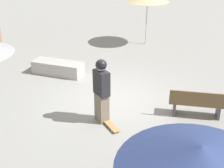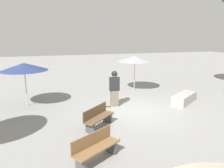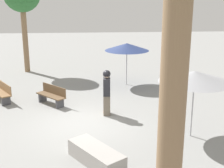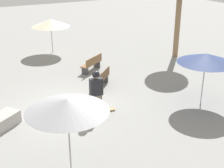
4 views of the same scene
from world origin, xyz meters
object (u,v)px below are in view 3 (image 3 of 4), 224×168
Objects in this scene: bench_far at (2,92)px; shade_umbrella_navy at (127,47)px; skateboard at (106,109)px; shade_umbrella_grey at (195,77)px; skater_main at (107,91)px; bench_near at (52,95)px; concrete_ledge at (96,156)px.

shade_umbrella_navy is at bearing -101.36° from bench_far.
shade_umbrella_grey reaches higher than skateboard.
skater_main is 5.13m from bench_far.
bench_near is (-1.00, -2.36, 0.37)m from skateboard.
shade_umbrella_navy reaches higher than skater_main.
skateboard is 0.34× the size of shade_umbrella_grey.
bench_far is at bearing -68.68° from shade_umbrella_navy.
skateboard is 4.64m from shade_umbrella_navy.
shade_umbrella_grey is at bearing -126.13° from skateboard.
shade_umbrella_navy reaches higher than bench_near.
bench_far is at bearing -119.80° from shade_umbrella_grey.
shade_umbrella_grey reaches higher than skater_main.
bench_near is at bearing -137.45° from bench_far.
skateboard is 0.41× the size of concrete_ledge.
bench_far is 6.67m from shade_umbrella_navy.
skater_main is 2.28× the size of skateboard.
shade_umbrella_grey is (3.66, 5.14, 1.70)m from bench_near.
bench_far is (-1.61, -4.68, 0.37)m from skateboard.
skater_main is at bearing -171.68° from skateboard.
shade_umbrella_navy reaches higher than skateboard.
shade_umbrella_grey is at bearing 115.56° from concrete_ledge.
bench_near is at bearing -160.93° from concrete_ledge.
bench_far is at bearing -144.82° from concrete_ledge.
bench_near is 5.02m from shade_umbrella_navy.
bench_near is 6.53m from shade_umbrella_grey.
skater_main is 1.18× the size of bench_far.
shade_umbrella_navy is at bearing -13.01° from skater_main.
shade_umbrella_navy reaches higher than concrete_ledge.
shade_umbrella_navy is (-4.38, 1.34, 1.06)m from skater_main.
skater_main is at bearing 171.77° from concrete_ledge.
bench_near is 0.93× the size of bench_far.
skater_main reaches higher than skateboard.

